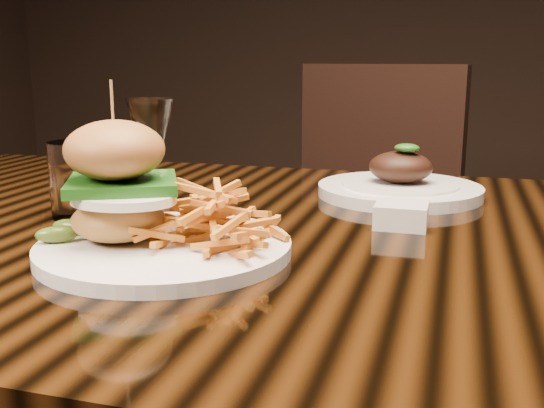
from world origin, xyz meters
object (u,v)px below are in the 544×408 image
(wine_glass, at_px, (151,134))
(far_dish, at_px, (400,186))
(burger_plate, at_px, (158,211))
(dining_table, at_px, (296,284))
(chair_far, at_px, (363,221))

(wine_glass, relative_size, far_dish, 0.64)
(burger_plate, bearing_deg, wine_glass, 104.38)
(dining_table, xyz_separation_m, chair_far, (-0.04, 0.89, -0.13))
(burger_plate, xyz_separation_m, chair_far, (0.08, 1.04, -0.26))
(dining_table, distance_m, chair_far, 0.90)
(dining_table, xyz_separation_m, wine_glass, (-0.18, -0.04, 0.20))
(wine_glass, bearing_deg, chair_far, 81.47)
(dining_table, height_order, wine_glass, wine_glass)
(far_dish, height_order, chair_far, chair_far)
(burger_plate, relative_size, chair_far, 0.30)
(dining_table, height_order, burger_plate, burger_plate)
(wine_glass, height_order, far_dish, wine_glass)
(burger_plate, relative_size, wine_glass, 1.71)
(far_dish, relative_size, chair_far, 0.27)
(wine_glass, distance_m, far_dish, 0.41)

